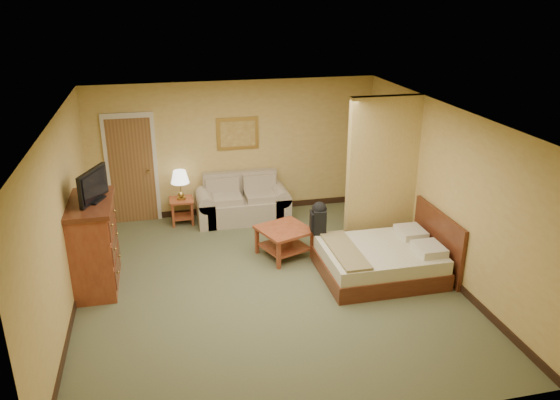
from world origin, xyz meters
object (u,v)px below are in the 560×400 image
object	(u,v)px
coffee_table	(284,236)
bed	(384,259)
dresser	(93,244)
loveseat	(243,205)

from	to	relation	value
coffee_table	bed	world-z (taller)	bed
dresser	loveseat	bearing A→B (deg)	38.56
coffee_table	bed	xyz separation A→B (m)	(1.35, -0.98, -0.09)
loveseat	coffee_table	world-z (taller)	loveseat
coffee_table	dresser	xyz separation A→B (m)	(-2.95, -0.33, 0.33)
dresser	bed	distance (m)	4.37
loveseat	bed	size ratio (longest dim) A/B	0.93
loveseat	dresser	bearing A→B (deg)	-141.44
bed	loveseat	bearing A→B (deg)	123.53
bed	coffee_table	bearing A→B (deg)	143.94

